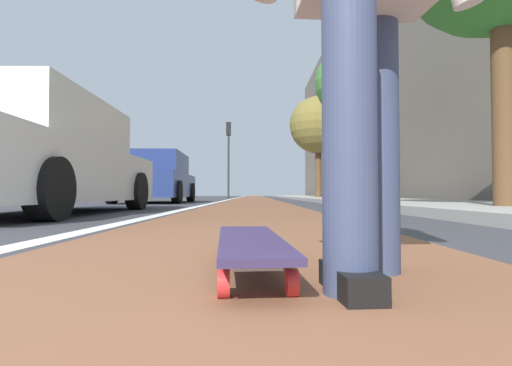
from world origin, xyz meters
name	(u,v)px	position (x,y,z in m)	size (l,w,h in m)	color
ground_plane	(253,203)	(10.00, 0.00, 0.00)	(80.00, 80.00, 0.00)	#38383D
bike_lane_paint	(254,198)	(24.00, 0.00, 0.00)	(56.00, 1.93, 0.00)	brown
lane_stripe_white	(233,199)	(20.00, 1.11, 0.00)	(52.00, 0.16, 0.01)	silver
sidewalk_curb	(326,198)	(18.00, -3.49, 0.06)	(52.00, 3.20, 0.11)	#9E9B93
building_facade	(360,97)	(22.00, -6.34, 6.03)	(40.00, 1.20, 12.07)	#696056
skateboard	(250,244)	(0.86, -0.02, 0.09)	(0.85, 0.26, 0.11)	red
parked_car_near	(41,160)	(4.49, 2.70, 0.70)	(4.40, 1.88, 1.46)	silver
parked_car_mid	(156,179)	(10.95, 2.90, 0.70)	(4.20, 2.01, 1.47)	navy
traffic_light	(229,146)	(22.56, 1.51, 3.16)	(0.33, 0.28, 4.60)	#2D2D2D
street_tree_mid	(352,83)	(11.32, -3.09, 3.72)	(2.30, 2.30, 4.89)	brown
street_tree_far	(318,125)	(17.67, -3.09, 3.53)	(2.72, 2.72, 4.92)	brown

